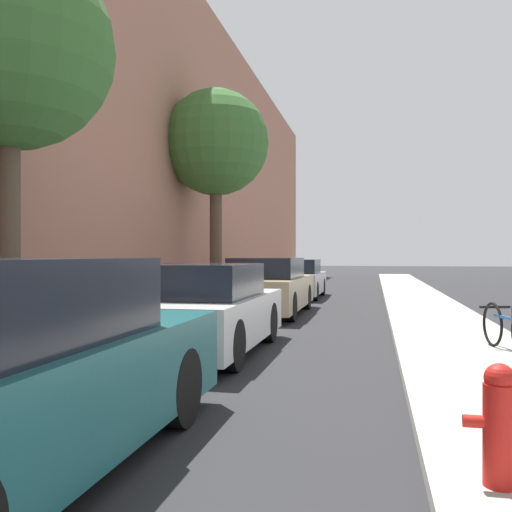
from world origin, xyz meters
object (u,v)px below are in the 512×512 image
(parked_car_silver, at_px, (296,279))
(street_tree_far, at_px, (216,144))
(bicycle, at_px, (507,328))
(parked_car_white, at_px, (201,310))
(street_tree_near, at_px, (10,48))
(parked_car_champagne, at_px, (269,287))
(fire_hydrant, at_px, (500,423))

(parked_car_silver, height_order, street_tree_far, street_tree_far)
(street_tree_far, xyz_separation_m, bicycle, (6.25, -7.29, -4.19))
(street_tree_far, bearing_deg, bicycle, -49.38)
(parked_car_white, relative_size, street_tree_near, 0.76)
(parked_car_silver, bearing_deg, parked_car_white, -89.51)
(parked_car_silver, distance_m, street_tree_near, 13.31)
(parked_car_white, distance_m, parked_car_champagne, 5.52)
(parked_car_white, xyz_separation_m, bicycle, (4.30, 0.31, -0.18))
(parked_car_white, distance_m, street_tree_far, 8.81)
(bicycle, bearing_deg, street_tree_far, 118.58)
(parked_car_white, xyz_separation_m, parked_car_silver, (-0.09, 10.93, -0.02))
(parked_car_white, relative_size, street_tree_far, 0.65)
(parked_car_white, distance_m, parked_car_silver, 10.93)
(street_tree_near, bearing_deg, street_tree_far, 90.40)
(street_tree_far, bearing_deg, parked_car_champagne, -47.03)
(parked_car_champagne, height_order, street_tree_far, street_tree_far)
(parked_car_champagne, bearing_deg, bicycle, -50.36)
(street_tree_near, bearing_deg, fire_hydrant, -27.71)
(street_tree_far, bearing_deg, parked_car_white, -75.57)
(parked_car_champagne, height_order, parked_car_silver, parked_car_champagne)
(parked_car_champagne, bearing_deg, parked_car_white, -89.75)
(bicycle, bearing_deg, fire_hydrant, -114.65)
(parked_car_silver, bearing_deg, parked_car_champagne, -89.26)
(parked_car_champagne, bearing_deg, parked_car_silver, 90.74)
(parked_car_champagne, height_order, bicycle, parked_car_champagne)
(parked_car_white, bearing_deg, parked_car_champagne, 90.25)
(street_tree_near, xyz_separation_m, bicycle, (6.19, 2.13, -3.56))
(parked_car_champagne, distance_m, street_tree_far, 4.89)
(street_tree_near, xyz_separation_m, fire_hydrant, (5.11, -2.68, -3.53))
(parked_car_silver, xyz_separation_m, street_tree_near, (-1.80, -12.75, 3.39))
(parked_car_white, height_order, fire_hydrant, parked_car_white)
(fire_hydrant, bearing_deg, bicycle, 77.39)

